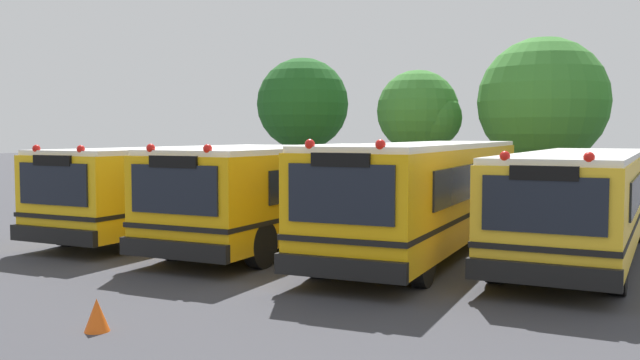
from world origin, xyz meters
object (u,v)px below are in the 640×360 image
school_bus_3 (579,199)px  school_bus_0 (190,184)px  tree_1 (421,113)px  tree_2 (542,103)px  tree_0 (304,102)px  traffic_cone (97,315)px  school_bus_2 (428,191)px  school_bus_1 (302,188)px

school_bus_3 → school_bus_0: bearing=2.4°
tree_1 → tree_2: bearing=6.0°
tree_2 → tree_0: bearing=-178.7°
tree_1 → traffic_cone: (1.51, -20.02, -3.44)m
school_bus_3 → tree_2: bearing=-76.5°
tree_0 → school_bus_2: bearing=-51.0°
school_bus_1 → traffic_cone: school_bus_1 is taller
school_bus_1 → school_bus_3: 7.02m
tree_0 → traffic_cone: (7.01, -20.28, -4.02)m
school_bus_3 → school_bus_2: bearing=6.4°
school_bus_0 → traffic_cone: size_ratio=21.56×
school_bus_0 → school_bus_1: 3.63m
school_bus_1 → tree_0: bearing=-63.1°
tree_0 → traffic_cone: bearing=-70.9°
tree_0 → school_bus_3: bearing=-41.1°
school_bus_2 → school_bus_3: size_ratio=1.13×
tree_1 → traffic_cone: size_ratio=11.40×
school_bus_1 → traffic_cone: bearing=98.9°
school_bus_3 → tree_0: bearing=-39.9°
school_bus_1 → school_bus_2: 3.56m
school_bus_3 → traffic_cone: school_bus_3 is taller
school_bus_2 → school_bus_3: 3.48m
tree_1 → school_bus_0: bearing=-107.8°
tree_1 → traffic_cone: tree_1 is taller
school_bus_3 → tree_0: (-12.63, 11.01, 2.92)m
tree_1 → tree_2: (4.68, 0.49, 0.34)m
school_bus_0 → tree_0: bearing=-79.2°
tree_2 → school_bus_2: bearing=-95.0°
tree_1 → school_bus_2: bearing=-71.7°
school_bus_3 → tree_1: tree_1 is taller
school_bus_0 → school_bus_2: school_bus_2 is taller
school_bus_2 → tree_1: (-3.66, 11.06, 2.24)m
school_bus_2 → tree_0: size_ratio=1.85×
school_bus_3 → traffic_cone: 10.90m
school_bus_1 → school_bus_3: school_bus_1 is taller
school_bus_1 → tree_2: 12.54m
school_bus_1 → tree_0: 12.81m
tree_2 → traffic_cone: tree_2 is taller
school_bus_0 → school_bus_2: size_ratio=0.89×
school_bus_2 → tree_2: tree_2 is taller
school_bus_2 → tree_0: bearing=-52.6°
school_bus_2 → traffic_cone: bearing=74.8°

